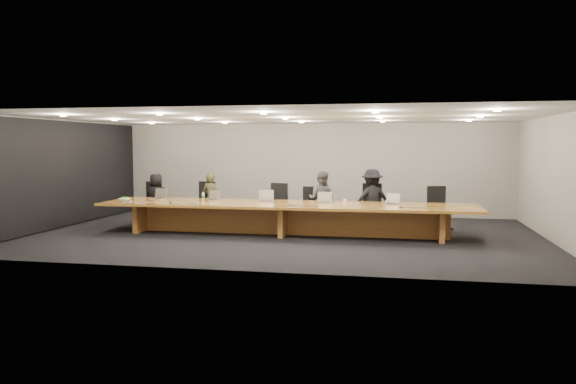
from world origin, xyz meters
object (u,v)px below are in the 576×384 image
(water_bottle, at_px, (203,197))
(laptop_d, at_px, (325,197))
(chair_right, at_px, (370,206))
(person_a, at_px, (156,198))
(chair_far_left, at_px, (148,202))
(laptop_b, at_px, (212,195))
(chair_left, at_px, (203,203))
(mic_left, at_px, (170,202))
(person_d, at_px, (372,199))
(amber_mug, at_px, (206,200))
(chair_mid_right, at_px, (309,207))
(chair_mid_left, at_px, (275,205))
(person_b, at_px, (211,199))
(mic_center, at_px, (290,205))
(laptop_c, at_px, (266,196))
(laptop_e, at_px, (391,199))
(laptop_a, at_px, (158,194))
(mic_right, at_px, (400,207))
(person_c, at_px, (322,200))
(chair_far_right, at_px, (440,208))
(conference_table, at_px, (286,213))
(paper_cup_far, at_px, (387,202))
(paper_cup_near, at_px, (345,201))

(water_bottle, bearing_deg, laptop_d, 4.29)
(chair_right, xyz_separation_m, person_a, (-5.84, -0.08, 0.10))
(chair_far_left, xyz_separation_m, laptop_b, (2.14, -0.82, 0.30))
(chair_left, distance_m, mic_left, 1.61)
(person_d, relative_size, amber_mug, 17.51)
(chair_mid_right, bearing_deg, amber_mug, -148.18)
(laptop_d, bearing_deg, chair_left, 158.96)
(chair_mid_left, relative_size, chair_mid_right, 1.08)
(person_b, bearing_deg, mic_center, 159.76)
(person_b, relative_size, mic_left, 13.74)
(chair_left, height_order, person_a, person_a)
(chair_far_left, relative_size, water_bottle, 5.39)
(person_d, distance_m, mic_center, 2.47)
(laptop_c, bearing_deg, mic_left, -168.67)
(chair_mid_right, bearing_deg, laptop_c, -133.51)
(laptop_e, bearing_deg, chair_far_left, -166.36)
(laptop_b, bearing_deg, amber_mug, -75.82)
(chair_mid_right, bearing_deg, laptop_a, -162.36)
(mic_center, bearing_deg, chair_mid_left, 114.10)
(water_bottle, bearing_deg, chair_mid_left, 35.21)
(person_a, xyz_separation_m, person_d, (5.88, -0.01, 0.08))
(chair_mid_left, xyz_separation_m, chair_right, (2.48, 0.14, 0.01))
(mic_right, bearing_deg, laptop_e, 109.39)
(person_c, bearing_deg, chair_far_right, -166.80)
(laptop_d, xyz_separation_m, laptop_e, (1.58, -0.03, -0.01))
(laptop_d, height_order, mic_center, laptop_d)
(chair_left, xyz_separation_m, person_a, (-1.38, 0.10, 0.10))
(person_c, relative_size, laptop_e, 4.45)
(chair_right, bearing_deg, laptop_e, -56.87)
(person_a, relative_size, laptop_d, 4.02)
(person_c, distance_m, amber_mug, 2.97)
(laptop_e, distance_m, mic_left, 5.29)
(mic_right, bearing_deg, chair_mid_left, 154.55)
(chair_far_left, bearing_deg, laptop_b, -4.10)
(conference_table, height_order, laptop_d, laptop_d)
(chair_mid_right, height_order, mic_right, chair_mid_right)
(chair_mid_left, relative_size, person_a, 0.84)
(conference_table, height_order, paper_cup_far, paper_cup_far)
(chair_mid_left, bearing_deg, paper_cup_near, -5.37)
(person_c, height_order, laptop_e, person_c)
(mic_center, bearing_deg, laptop_a, 166.53)
(amber_mug, distance_m, paper_cup_far, 4.40)
(laptop_e, distance_m, mic_center, 2.39)
(person_d, distance_m, laptop_c, 2.71)
(chair_mid_right, relative_size, laptop_e, 3.28)
(laptop_a, height_order, mic_right, laptop_a)
(laptop_b, xyz_separation_m, mic_left, (-0.77, -0.82, -0.12))
(amber_mug, bearing_deg, chair_far_left, 150.82)
(chair_far_left, relative_size, chair_right, 0.98)
(laptop_d, bearing_deg, paper_cup_near, -3.13)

